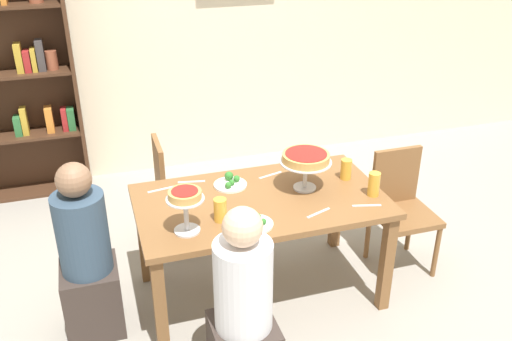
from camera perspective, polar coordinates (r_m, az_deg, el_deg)
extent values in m
plane|color=gray|center=(3.94, 0.45, -12.26)|extent=(12.00, 12.00, 0.00)
cube|color=beige|center=(5.31, -7.04, 14.80)|extent=(8.00, 0.12, 2.80)
cube|color=brown|center=(3.54, 0.49, -3.16)|extent=(1.56, 0.88, 0.04)
cube|color=brown|center=(3.32, -9.72, -13.70)|extent=(0.07, 0.07, 0.70)
cube|color=brown|center=(3.71, 13.15, -9.17)|extent=(0.07, 0.07, 0.70)
cube|color=brown|center=(3.93, -11.42, -6.70)|extent=(0.07, 0.07, 0.70)
cube|color=brown|center=(4.27, 8.16, -3.54)|extent=(0.07, 0.07, 0.70)
cube|color=#422819|center=(5.09, -18.12, 9.67)|extent=(0.03, 0.30, 2.20)
cube|color=#422819|center=(5.26, -24.00, 9.22)|extent=(1.10, 0.02, 2.20)
cube|color=#422819|center=(5.52, -22.04, -1.97)|extent=(1.04, 0.28, 0.02)
cube|color=#422819|center=(5.30, -23.04, 3.27)|extent=(1.04, 0.28, 0.02)
cube|color=#422819|center=(5.12, -24.14, 8.90)|extent=(1.04, 0.28, 0.02)
cube|color=#2D6B38|center=(5.26, -23.07, 4.24)|extent=(0.06, 0.13, 0.17)
cube|color=#B7932D|center=(5.24, -22.52, 4.69)|extent=(0.05, 0.11, 0.24)
cube|color=orange|center=(5.23, -20.29, 4.92)|extent=(0.06, 0.13, 0.22)
cube|color=maroon|center=(5.22, -18.92, 4.99)|extent=(0.05, 0.13, 0.20)
cube|color=#2D6B38|center=(5.22, -18.30, 5.06)|extent=(0.06, 0.13, 0.19)
cube|color=#B7932D|center=(5.07, -23.01, 10.52)|extent=(0.05, 0.13, 0.24)
cube|color=maroon|center=(5.08, -22.28, 10.29)|extent=(0.05, 0.13, 0.18)
cube|color=#B7932D|center=(5.07, -21.68, 10.45)|extent=(0.04, 0.13, 0.19)
cube|color=#3D3838|center=(5.06, -21.10, 10.91)|extent=(0.06, 0.12, 0.26)
cylinder|color=brown|center=(5.07, -20.09, 10.52)|extent=(0.10, 0.10, 0.16)
cube|color=#382D28|center=(3.68, -16.26, -12.37)|extent=(0.34, 0.34, 0.45)
cylinder|color=#33475B|center=(3.41, -17.27, -6.13)|extent=(0.30, 0.30, 0.50)
sphere|color=#846047|center=(3.24, -18.09, -0.92)|extent=(0.20, 0.20, 0.20)
cylinder|color=silver|center=(2.87, -1.31, -11.66)|extent=(0.30, 0.30, 0.50)
sphere|color=beige|center=(2.67, -1.39, -5.76)|extent=(0.20, 0.20, 0.20)
cube|color=brown|center=(4.08, 14.93, -4.49)|extent=(0.40, 0.40, 0.04)
cube|color=brown|center=(4.10, 14.02, -0.51)|extent=(0.36, 0.04, 0.42)
cylinder|color=brown|center=(4.17, 17.88, -7.89)|extent=(0.04, 0.04, 0.41)
cylinder|color=brown|center=(3.99, 13.68, -8.92)|extent=(0.04, 0.04, 0.41)
cylinder|color=brown|center=(4.40, 15.37, -5.49)|extent=(0.04, 0.04, 0.41)
cylinder|color=brown|center=(4.24, 11.33, -6.35)|extent=(0.04, 0.04, 0.41)
cube|color=brown|center=(4.26, -7.20, -2.28)|extent=(0.40, 0.40, 0.04)
cube|color=brown|center=(4.13, -9.83, 0.16)|extent=(0.04, 0.36, 0.42)
cylinder|color=brown|center=(4.55, -5.30, -3.42)|extent=(0.04, 0.04, 0.41)
cylinder|color=brown|center=(4.26, -4.26, -5.69)|extent=(0.04, 0.04, 0.41)
cylinder|color=brown|center=(4.50, -9.65, -4.06)|extent=(0.04, 0.04, 0.41)
cylinder|color=brown|center=(4.21, -8.92, -6.40)|extent=(0.04, 0.04, 0.41)
cylinder|color=silver|center=(3.66, 4.97, -1.73)|extent=(0.15, 0.15, 0.01)
cylinder|color=silver|center=(3.61, 5.03, -0.42)|extent=(0.03, 0.03, 0.18)
cylinder|color=silver|center=(3.57, 5.09, 0.89)|extent=(0.33, 0.33, 0.01)
cylinder|color=tan|center=(3.56, 5.11, 1.32)|extent=(0.30, 0.30, 0.05)
cylinder|color=maroon|center=(3.55, 5.13, 1.72)|extent=(0.27, 0.27, 0.00)
cylinder|color=silver|center=(3.23, -7.02, -6.06)|extent=(0.15, 0.15, 0.01)
cylinder|color=silver|center=(3.17, -7.13, -4.48)|extent=(0.03, 0.03, 0.20)
cylinder|color=silver|center=(3.12, -7.23, -2.89)|extent=(0.22, 0.22, 0.01)
cylinder|color=tan|center=(3.11, -7.26, -2.47)|extent=(0.19, 0.19, 0.04)
cylinder|color=maroon|center=(3.10, -7.28, -2.08)|extent=(0.15, 0.15, 0.00)
cylinder|color=white|center=(3.25, -0.06, -5.50)|extent=(0.21, 0.21, 0.01)
sphere|color=#2D7028|center=(3.25, 0.05, -4.81)|extent=(0.06, 0.06, 0.06)
sphere|color=#2D7028|center=(3.23, 0.74, -5.22)|extent=(0.04, 0.04, 0.04)
cylinder|color=white|center=(3.68, -2.63, -1.47)|extent=(0.22, 0.22, 0.01)
sphere|color=#2D7028|center=(3.65, -2.49, -1.23)|extent=(0.04, 0.04, 0.04)
sphere|color=#2D7028|center=(3.61, -2.85, -1.50)|extent=(0.04, 0.04, 0.04)
sphere|color=#2D7028|center=(3.69, -1.99, -0.83)|extent=(0.04, 0.04, 0.04)
sphere|color=#2D7028|center=(3.71, -2.77, -0.55)|extent=(0.06, 0.06, 0.06)
cylinder|color=gold|center=(3.78, 9.16, 0.13)|extent=(0.07, 0.07, 0.14)
cylinder|color=gold|center=(3.27, -3.66, -4.02)|extent=(0.08, 0.08, 0.14)
cylinder|color=gold|center=(3.61, 11.92, -1.37)|extent=(0.07, 0.07, 0.16)
cylinder|color=white|center=(3.89, 5.24, 0.88)|extent=(0.08, 0.08, 0.10)
cube|color=silver|center=(3.39, 6.38, -4.32)|extent=(0.17, 0.08, 0.00)
cube|color=silver|center=(3.51, 11.21, -3.52)|extent=(0.18, 0.06, 0.00)
cube|color=silver|center=(3.81, 1.47, -0.47)|extent=(0.18, 0.06, 0.00)
cube|color=silver|center=(3.68, -9.64, -1.92)|extent=(0.18, 0.04, 0.00)
cube|color=silver|center=(3.74, -6.59, -1.15)|extent=(0.18, 0.05, 0.00)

